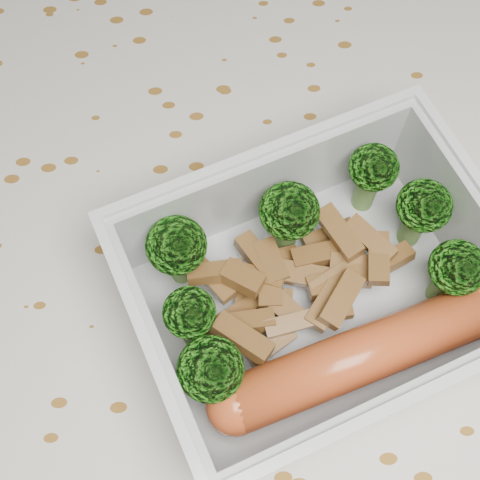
{
  "coord_description": "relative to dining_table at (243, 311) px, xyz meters",
  "views": [
    {
      "loc": [
        -0.01,
        -0.15,
        1.13
      ],
      "look_at": [
        -0.0,
        0.0,
        0.78
      ],
      "focal_mm": 50.0,
      "sensor_mm": 36.0,
      "label": 1
    }
  ],
  "objects": [
    {
      "name": "ground_plane",
      "position": [
        0.0,
        0.0,
        -0.67
      ],
      "size": [
        4.0,
        4.0,
        0.0
      ],
      "primitive_type": "plane",
      "color": "olive",
      "rests_on": "ground"
    },
    {
      "name": "dining_table",
      "position": [
        0.0,
        0.0,
        0.0
      ],
      "size": [
        1.4,
        0.9,
        0.75
      ],
      "color": "brown",
      "rests_on": "ground"
    },
    {
      "name": "tablecloth",
      "position": [
        0.0,
        0.0,
        0.05
      ],
      "size": [
        1.46,
        0.96,
        0.19
      ],
      "color": "silver",
      "rests_on": "dining_table"
    },
    {
      "name": "lunch_container",
      "position": [
        0.04,
        -0.03,
        0.11
      ],
      "size": [
        0.24,
        0.21,
        0.07
      ],
      "color": "silver",
      "rests_on": "tablecloth"
    },
    {
      "name": "broccoli_florets",
      "position": [
        0.03,
        -0.01,
        0.13
      ],
      "size": [
        0.18,
        0.14,
        0.05
      ],
      "color": "#608C3F",
      "rests_on": "lunch_container"
    },
    {
      "name": "meat_pile",
      "position": [
        0.03,
        -0.02,
        0.11
      ],
      "size": [
        0.13,
        0.09,
        0.03
      ],
      "color": "brown",
      "rests_on": "lunch_container"
    },
    {
      "name": "sausage",
      "position": [
        0.06,
        -0.07,
        0.12
      ],
      "size": [
        0.16,
        0.07,
        0.03
      ],
      "color": "#BA491F",
      "rests_on": "lunch_container"
    }
  ]
}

